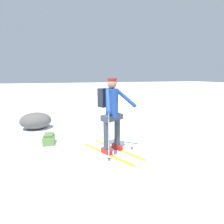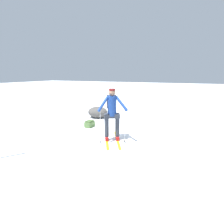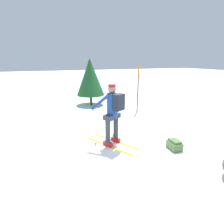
{
  "view_description": "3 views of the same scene",
  "coord_description": "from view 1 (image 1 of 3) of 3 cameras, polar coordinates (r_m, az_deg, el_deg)",
  "views": [
    {
      "loc": [
        0.62,
        4.49,
        1.88
      ],
      "look_at": [
        -0.58,
        0.58,
        1.02
      ],
      "focal_mm": 28.0,
      "sensor_mm": 36.0,
      "label": 1
    },
    {
      "loc": [
        -3.0,
        5.91,
        2.31
      ],
      "look_at": [
        -0.58,
        0.58,
        1.02
      ],
      "focal_mm": 28.0,
      "sensor_mm": 36.0,
      "label": 2
    },
    {
      "loc": [
        -2.37,
        -3.92,
        2.47
      ],
      "look_at": [
        -0.58,
        0.58,
        1.02
      ],
      "focal_mm": 28.0,
      "sensor_mm": 36.0,
      "label": 3
    }
  ],
  "objects": [
    {
      "name": "skier",
      "position": [
        4.19,
        -0.26,
        0.41
      ],
      "size": [
        1.25,
        1.76,
        1.81
      ],
      "color": "gold",
      "rests_on": "ground_plane"
    },
    {
      "name": "rock_boulder",
      "position": [
        6.79,
        -23.64,
        -2.6
      ],
      "size": [
        1.07,
        0.91,
        0.59
      ],
      "primitive_type": "ellipsoid",
      "color": "#474442",
      "rests_on": "ground_plane"
    },
    {
      "name": "dropped_backpack",
      "position": [
        5.21,
        -19.89,
        -8.35
      ],
      "size": [
        0.34,
        0.43,
        0.29
      ],
      "color": "#4C6B38",
      "rests_on": "ground_plane"
    },
    {
      "name": "ground_plane",
      "position": [
        4.91,
        -8.58,
        -10.71
      ],
      "size": [
        80.0,
        80.0,
        0.0
      ],
      "primitive_type": "plane",
      "color": "white"
    }
  ]
}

